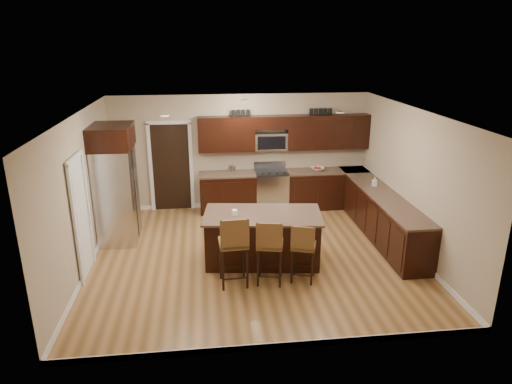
{
  "coord_description": "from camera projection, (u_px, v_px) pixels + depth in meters",
  "views": [
    {
      "loc": [
        -0.88,
        -7.72,
        3.9
      ],
      "look_at": [
        0.08,
        0.4,
        1.14
      ],
      "focal_mm": 32.0,
      "sensor_mm": 36.0,
      "label": 1
    }
  ],
  "objects": [
    {
      "name": "base_cabinets",
      "position": [
        333.0,
        203.0,
        10.03
      ],
      "size": [
        4.02,
        3.96,
        0.92
      ],
      "color": "black",
      "rests_on": "floor"
    },
    {
      "name": "range",
      "position": [
        271.0,
        190.0,
        10.84
      ],
      "size": [
        0.76,
        0.64,
        1.11
      ],
      "color": "silver",
      "rests_on": "floor"
    },
    {
      "name": "microwave",
      "position": [
        271.0,
        141.0,
        10.62
      ],
      "size": [
        0.76,
        0.31,
        0.4
      ],
      "primitive_type": "cube",
      "color": "silver",
      "rests_on": "upper_cabinets"
    },
    {
      "name": "fruit_bowl",
      "position": [
        317.0,
        169.0,
        10.81
      ],
      "size": [
        0.32,
        0.32,
        0.08
      ],
      "primitive_type": "imported",
      "rotation": [
        0.0,
        0.0,
        -0.03
      ],
      "color": "silver",
      "rests_on": "base_cabinets"
    },
    {
      "name": "doorway",
      "position": [
        171.0,
        167.0,
        10.67
      ],
      "size": [
        0.85,
        0.03,
        2.06
      ],
      "primitive_type": "cube",
      "color": "black",
      "rests_on": "floor"
    },
    {
      "name": "soap_bottle",
      "position": [
        375.0,
        182.0,
        9.66
      ],
      "size": [
        0.1,
        0.1,
        0.2
      ],
      "primitive_type": "imported",
      "rotation": [
        0.0,
        0.0,
        -0.17
      ],
      "color": "#B2B2B2",
      "rests_on": "base_cabinets"
    },
    {
      "name": "wall_right",
      "position": [
        414.0,
        182.0,
        8.51
      ],
      "size": [
        0.0,
        5.5,
        5.5
      ],
      "primitive_type": "plane",
      "rotation": [
        1.57,
        0.0,
        -1.57
      ],
      "color": "tan",
      "rests_on": "floor"
    },
    {
      "name": "island_jar",
      "position": [
        235.0,
        212.0,
        8.08
      ],
      "size": [
        0.1,
        0.1,
        0.1
      ],
      "primitive_type": "cylinder",
      "color": "white",
      "rests_on": "island"
    },
    {
      "name": "upper_cabinets",
      "position": [
        286.0,
        132.0,
        10.57
      ],
      "size": [
        4.0,
        0.33,
        0.8
      ],
      "color": "black",
      "rests_on": "wall_back"
    },
    {
      "name": "floor",
      "position": [
        254.0,
        256.0,
        8.61
      ],
      "size": [
        6.0,
        6.0,
        0.0
      ],
      "primitive_type": "plane",
      "color": "olive",
      "rests_on": "ground"
    },
    {
      "name": "refrigerator",
      "position": [
        116.0,
        183.0,
        8.94
      ],
      "size": [
        0.79,
        1.02,
        2.35
      ],
      "color": "silver",
      "rests_on": "floor"
    },
    {
      "name": "floor_mat",
      "position": [
        287.0,
        225.0,
        10.0
      ],
      "size": [
        0.99,
        0.76,
        0.01
      ],
      "primitive_type": "cube",
      "rotation": [
        0.0,
        0.0,
        0.2
      ],
      "color": "olive",
      "rests_on": "floor"
    },
    {
      "name": "canister_tall",
      "position": [
        231.0,
        169.0,
        10.56
      ],
      "size": [
        0.12,
        0.12,
        0.19
      ],
      "primitive_type": "cylinder",
      "color": "silver",
      "rests_on": "base_cabinets"
    },
    {
      "name": "stool_left",
      "position": [
        234.0,
        243.0,
        7.33
      ],
      "size": [
        0.49,
        0.49,
        1.23
      ],
      "rotation": [
        0.0,
        0.0,
        0.06
      ],
      "color": "brown",
      "rests_on": "floor"
    },
    {
      "name": "wall_left",
      "position": [
        81.0,
        194.0,
        7.85
      ],
      "size": [
        0.0,
        5.5,
        5.5
      ],
      "primitive_type": "plane",
      "rotation": [
        1.57,
        0.0,
        1.57
      ],
      "color": "tan",
      "rests_on": "floor"
    },
    {
      "name": "island",
      "position": [
        262.0,
        239.0,
        8.31
      ],
      "size": [
        2.22,
        1.35,
        0.92
      ],
      "rotation": [
        0.0,
        0.0,
        -0.12
      ],
      "color": "black",
      "rests_on": "floor"
    },
    {
      "name": "letter_decor",
      "position": [
        281.0,
        112.0,
        10.41
      ],
      "size": [
        2.2,
        0.03,
        0.15
      ],
      "primitive_type": null,
      "color": "black",
      "rests_on": "upper_cabinets"
    },
    {
      "name": "pantry_door",
      "position": [
        81.0,
        219.0,
        7.67
      ],
      "size": [
        0.03,
        0.8,
        2.04
      ],
      "primitive_type": "cube",
      "color": "white",
      "rests_on": "floor"
    },
    {
      "name": "stool_right",
      "position": [
        303.0,
        246.0,
        7.51
      ],
      "size": [
        0.49,
        0.49,
        1.04
      ],
      "rotation": [
        0.0,
        0.0,
        -0.33
      ],
      "color": "brown",
      "rests_on": "floor"
    },
    {
      "name": "canister_short",
      "position": [
        233.0,
        170.0,
        10.57
      ],
      "size": [
        0.11,
        0.11,
        0.17
      ],
      "primitive_type": "cylinder",
      "color": "silver",
      "rests_on": "base_cabinets"
    },
    {
      "name": "stool_mid",
      "position": [
        270.0,
        245.0,
        7.42
      ],
      "size": [
        0.5,
        0.5,
        1.14
      ],
      "rotation": [
        0.0,
        0.0,
        -0.21
      ],
      "color": "brown",
      "rests_on": "floor"
    },
    {
      "name": "ceiling",
      "position": [
        254.0,
        113.0,
        7.75
      ],
      "size": [
        6.0,
        6.0,
        0.0
      ],
      "primitive_type": "plane",
      "rotation": [
        3.14,
        0.0,
        0.0
      ],
      "color": "silver",
      "rests_on": "wall_back"
    },
    {
      "name": "wall_back",
      "position": [
        241.0,
        152.0,
        10.77
      ],
      "size": [
        6.0,
        0.0,
        6.0
      ],
      "primitive_type": "plane",
      "rotation": [
        1.57,
        0.0,
        0.0
      ],
      "color": "tan",
      "rests_on": "floor"
    }
  ]
}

